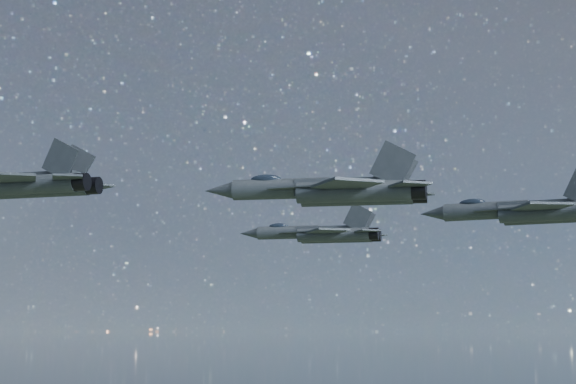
{
  "coord_description": "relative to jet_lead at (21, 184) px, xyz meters",
  "views": [
    {
      "loc": [
        10.29,
        -86.67,
        145.19
      ],
      "look_at": [
        1.99,
        -3.04,
        157.43
      ],
      "focal_mm": 60.0,
      "sensor_mm": 36.0,
      "label": 1
    }
  ],
  "objects": [
    {
      "name": "jet_lead",
      "position": [
        0.0,
        0.0,
        0.0
      ],
      "size": [
        19.28,
        13.26,
        4.84
      ],
      "rotation": [
        0.0,
        0.0,
        -0.19
      ],
      "color": "#2B3236"
    },
    {
      "name": "jet_slot",
      "position": [
        44.8,
        -2.03,
        -3.26
      ],
      "size": [
        16.95,
        11.36,
        4.29
      ],
      "rotation": [
        0.0,
        0.0,
        -0.32
      ],
      "color": "#2B3236"
    },
    {
      "name": "jet_right",
      "position": [
        28.91,
        -12.51,
        -2.85
      ],
      "size": [
        17.4,
        12.24,
        4.4
      ],
      "rotation": [
        0.0,
        0.0,
        -0.09
      ],
      "color": "#2B3236"
    },
    {
      "name": "jet_left",
      "position": [
        25.99,
        18.47,
        -2.87
      ],
      "size": [
        15.97,
        11.12,
        4.02
      ],
      "rotation": [
        0.0,
        0.0,
        -0.13
      ],
      "color": "#2B3236"
    }
  ]
}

